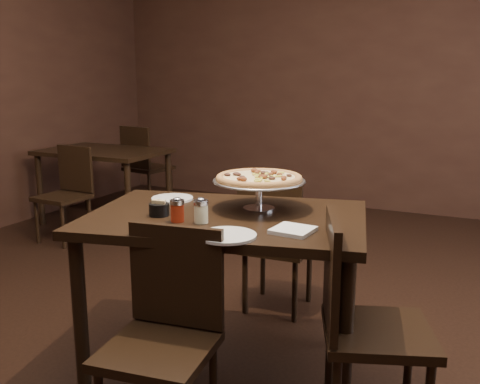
% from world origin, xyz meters
% --- Properties ---
extents(room, '(6.04, 7.04, 2.84)m').
position_xyz_m(room, '(0.06, 0.03, 1.40)').
color(room, black).
rests_on(room, ground).
extents(dining_table, '(1.43, 1.10, 0.79)m').
position_xyz_m(dining_table, '(0.09, -0.11, 0.69)').
color(dining_table, black).
rests_on(dining_table, ground).
extents(background_table, '(1.16, 0.77, 0.73)m').
position_xyz_m(background_table, '(-2.20, 1.82, 0.63)').
color(background_table, black).
rests_on(background_table, ground).
extents(pizza_stand, '(0.45, 0.45, 0.18)m').
position_xyz_m(pizza_stand, '(0.19, 0.05, 0.94)').
color(pizza_stand, silver).
rests_on(pizza_stand, dining_table).
extents(parmesan_shaker, '(0.07, 0.07, 0.11)m').
position_xyz_m(parmesan_shaker, '(0.06, -0.28, 0.85)').
color(parmesan_shaker, beige).
rests_on(parmesan_shaker, dining_table).
extents(pepper_flake_shaker, '(0.06, 0.06, 0.11)m').
position_xyz_m(pepper_flake_shaker, '(-0.05, -0.31, 0.85)').
color(pepper_flake_shaker, maroon).
rests_on(pepper_flake_shaker, dining_table).
extents(packet_caddy, '(0.09, 0.09, 0.07)m').
position_xyz_m(packet_caddy, '(-0.18, -0.26, 0.83)').
color(packet_caddy, black).
rests_on(packet_caddy, dining_table).
extents(napkin_stack, '(0.17, 0.17, 0.02)m').
position_xyz_m(napkin_stack, '(0.47, -0.25, 0.80)').
color(napkin_stack, silver).
rests_on(napkin_stack, dining_table).
extents(plate_left, '(0.22, 0.22, 0.01)m').
position_xyz_m(plate_left, '(-0.30, 0.05, 0.80)').
color(plate_left, white).
rests_on(plate_left, dining_table).
extents(plate_near, '(0.24, 0.24, 0.01)m').
position_xyz_m(plate_near, '(0.26, -0.43, 0.80)').
color(plate_near, white).
rests_on(plate_near, dining_table).
extents(serving_spatula, '(0.16, 0.16, 0.02)m').
position_xyz_m(serving_spatula, '(0.16, -0.08, 0.94)').
color(serving_spatula, silver).
rests_on(serving_spatula, pizza_stand).
extents(chair_far, '(0.41, 0.41, 0.83)m').
position_xyz_m(chair_far, '(0.06, 0.62, 0.46)').
color(chair_far, black).
rests_on(chair_far, ground).
extents(chair_near, '(0.44, 0.44, 0.85)m').
position_xyz_m(chair_near, '(0.10, -0.65, 0.46)').
color(chair_near, black).
rests_on(chair_near, ground).
extents(chair_side, '(0.54, 0.54, 0.90)m').
position_xyz_m(chair_side, '(0.77, -0.28, 0.49)').
color(chair_side, black).
rests_on(chair_side, ground).
extents(bg_chair_far, '(0.49, 0.49, 0.90)m').
position_xyz_m(bg_chair_far, '(-2.22, 2.49, 0.49)').
color(bg_chair_far, black).
rests_on(bg_chair_far, ground).
extents(bg_chair_near, '(0.41, 0.41, 0.82)m').
position_xyz_m(bg_chair_near, '(-2.14, 1.23, 0.45)').
color(bg_chair_near, black).
rests_on(bg_chair_near, ground).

